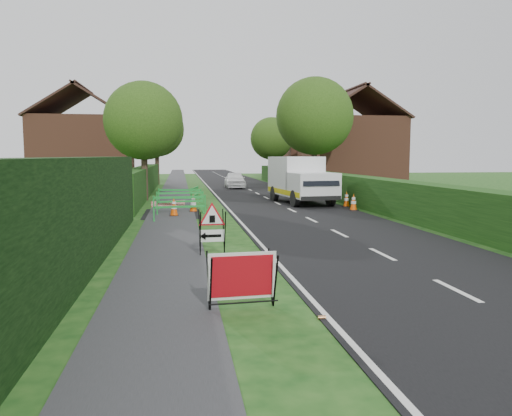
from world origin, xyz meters
TOP-DOWN VIEW (x-y plane):
  - ground at (0.00, 0.00)m, footprint 120.00×120.00m
  - road_surface at (2.50, 35.00)m, footprint 6.00×90.00m
  - footpath at (-3.00, 35.00)m, footprint 2.00×90.00m
  - hedge_west_near at (-5.00, 0.00)m, footprint 1.10×18.00m
  - hedge_west_far at (-5.00, 22.00)m, footprint 1.00×24.00m
  - hedge_east at (6.50, 16.00)m, footprint 1.20×50.00m
  - house_west at (-10.00, 30.00)m, footprint 7.50×7.40m
  - house_east_a at (11.00, 28.00)m, footprint 7.50×7.40m
  - house_east_b at (12.00, 42.00)m, footprint 7.50×7.40m
  - tree_nw at (-4.60, 18.00)m, footprint 4.40×4.40m
  - tree_ne at (6.40, 22.00)m, footprint 5.20×5.20m
  - tree_fw at (-4.60, 34.00)m, footprint 4.80×4.80m
  - tree_fe at (6.40, 38.00)m, footprint 4.20×4.20m
  - red_rect_sign at (-1.62, -2.98)m, footprint 1.15×0.74m
  - triangle_sign at (-1.86, 1.56)m, footprint 0.81×0.81m
  - works_van at (3.72, 14.95)m, footprint 2.73×5.66m
  - traffic_cone_0 at (5.35, 11.14)m, footprint 0.38×0.38m
  - traffic_cone_1 at (5.55, 12.73)m, footprint 0.38×0.38m
  - traffic_cone_2 at (4.69, 16.53)m, footprint 0.38×0.38m
  - traffic_cone_3 at (-2.88, 10.19)m, footprint 0.38×0.38m
  - traffic_cone_4 at (-2.04, 11.64)m, footprint 0.38×0.38m
  - ped_barrier_0 at (-2.64, 8.65)m, footprint 2.08×0.56m
  - ped_barrier_1 at (-2.62, 10.94)m, footprint 2.09×0.58m
  - ped_barrier_2 at (-2.63, 12.84)m, footprint 2.09×0.64m
  - ped_barrier_3 at (-1.90, 14.08)m, footprint 0.74×2.09m
  - redwhite_plank at (-3.14, 11.08)m, footprint 1.45×0.47m
  - litter_can at (-0.46, -3.69)m, footprint 0.12×0.07m
  - hatchback_car at (1.64, 27.95)m, footprint 1.68×3.86m

SIDE VIEW (x-z plane):
  - ground at x=0.00m, z-range 0.00..0.00m
  - hedge_west_near at x=-5.00m, z-range -1.25..1.25m
  - hedge_west_far at x=-5.00m, z-range -0.90..0.90m
  - hedge_east at x=6.50m, z-range -0.75..0.75m
  - redwhite_plank at x=-3.14m, z-range -0.12..0.12m
  - litter_can at x=-0.46m, z-range -0.03..0.03m
  - road_surface at x=2.50m, z-range -0.01..0.01m
  - footpath at x=-3.00m, z-range -0.01..0.02m
  - traffic_cone_0 at x=5.35m, z-range 0.00..0.79m
  - traffic_cone_1 at x=5.55m, z-range 0.00..0.79m
  - traffic_cone_2 at x=4.69m, z-range 0.00..0.79m
  - traffic_cone_3 at x=-2.88m, z-range 0.00..0.79m
  - traffic_cone_4 at x=-2.04m, z-range 0.00..0.79m
  - red_rect_sign at x=-1.62m, z-range 0.07..1.02m
  - ped_barrier_0 at x=-2.64m, z-range 0.13..1.13m
  - ped_barrier_1 at x=-2.62m, z-range 0.13..1.13m
  - ped_barrier_2 at x=-2.63m, z-range 0.13..1.13m
  - ped_barrier_3 at x=-1.90m, z-range 0.13..1.13m
  - hatchback_car at x=1.64m, z-range 0.00..1.30m
  - triangle_sign at x=-1.86m, z-range 0.22..1.37m
  - works_van at x=3.72m, z-range 0.07..2.56m
  - house_west at x=-10.00m, z-range -1.04..6.84m
  - house_east_a at x=11.00m, z-range -1.04..6.84m
  - house_east_b at x=12.00m, z-range -1.04..6.84m
  - tree_fe at x=6.40m, z-range 1.05..7.39m
  - tree_nw at x=-4.60m, z-range 1.13..7.83m
  - tree_fw at x=-4.60m, z-range 1.21..8.45m
  - tree_ne at x=6.40m, z-range 1.28..9.07m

